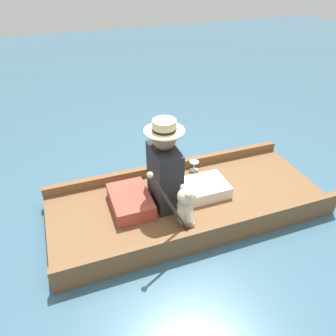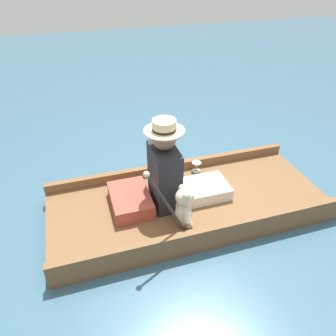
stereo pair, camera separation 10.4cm
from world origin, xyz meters
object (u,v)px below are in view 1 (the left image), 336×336
(wine_glass, at_px, (194,164))
(walking_cane, at_px, (167,200))
(seated_person, at_px, (174,173))
(teddy_bear, at_px, (186,208))

(wine_glass, distance_m, walking_cane, 1.04)
(wine_glass, bearing_deg, walking_cane, -35.77)
(wine_glass, bearing_deg, seated_person, -44.14)
(seated_person, bearing_deg, wine_glass, 134.15)
(teddy_bear, xyz_separation_m, wine_glass, (-0.69, 0.38, -0.10))
(teddy_bear, height_order, walking_cane, walking_cane)
(seated_person, relative_size, teddy_bear, 2.14)
(teddy_bear, distance_m, wine_glass, 0.79)
(teddy_bear, relative_size, wine_glass, 3.76)
(walking_cane, bearing_deg, wine_glass, 144.23)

